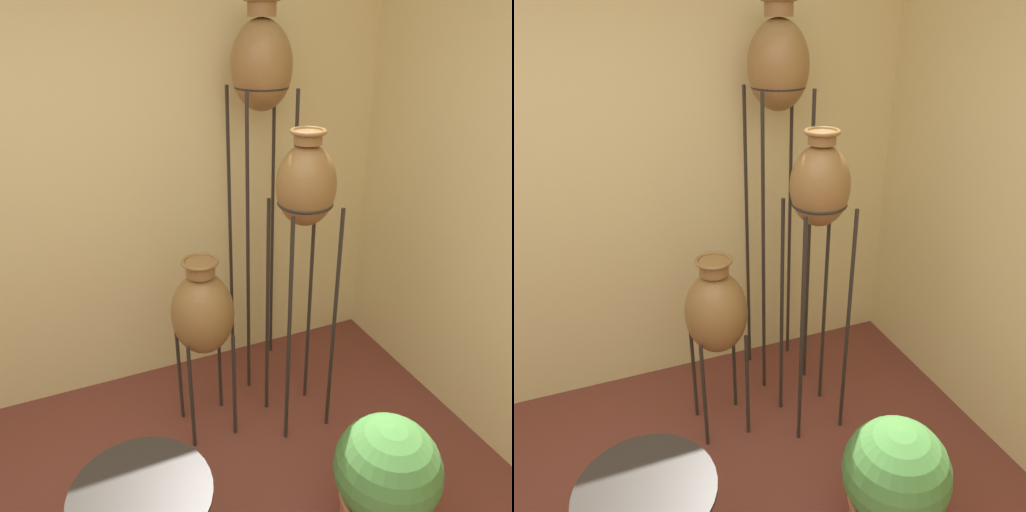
% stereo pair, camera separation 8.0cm
% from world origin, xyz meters
% --- Properties ---
extents(wall_back, '(7.96, 0.06, 2.70)m').
position_xyz_m(wall_back, '(0.00, 2.01, 1.35)').
color(wall_back, beige).
rests_on(wall_back, ground_plane).
extents(vase_stand_tall, '(0.32, 0.32, 2.22)m').
position_xyz_m(vase_stand_tall, '(1.09, 1.73, 1.86)').
color(vase_stand_tall, '#28231E').
rests_on(vase_stand_tall, ground_plane).
extents(vase_stand_medium, '(0.29, 0.29, 1.68)m').
position_xyz_m(vase_stand_medium, '(1.11, 1.24, 1.38)').
color(vase_stand_medium, '#28231E').
rests_on(vase_stand_medium, ground_plane).
extents(vase_stand_short, '(0.33, 0.33, 1.07)m').
position_xyz_m(vase_stand_short, '(0.61, 1.37, 0.76)').
color(vase_stand_short, '#28231E').
rests_on(vase_stand_short, ground_plane).
extents(potted_plant, '(0.46, 0.46, 0.65)m').
position_xyz_m(potted_plant, '(1.10, 0.41, 0.34)').
color(potted_plant, '#B26647').
rests_on(potted_plant, ground_plane).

